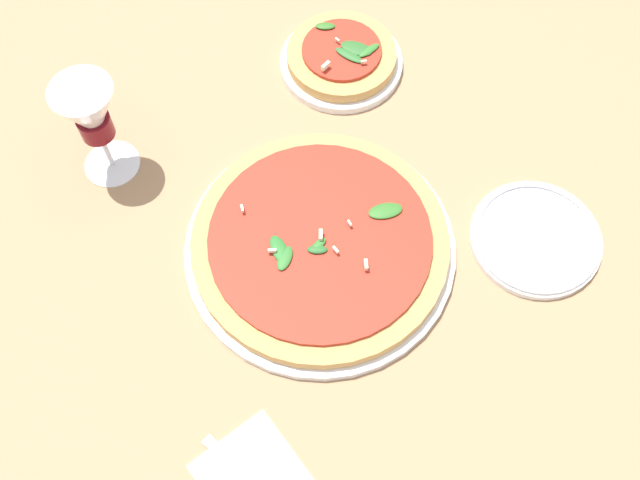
{
  "coord_description": "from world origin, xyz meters",
  "views": [
    {
      "loc": [
        0.38,
        -0.19,
        0.85
      ],
      "look_at": [
        -0.01,
        -0.01,
        0.03
      ],
      "focal_mm": 42.0,
      "sensor_mm": 36.0,
      "label": 1
    }
  ],
  "objects_px": {
    "pizza_personal_side": "(341,58)",
    "wine_glass": "(92,117)",
    "side_plate_white": "(536,238)",
    "pizza_arugula_main": "(320,245)"
  },
  "relations": [
    {
      "from": "wine_glass",
      "to": "pizza_arugula_main",
      "type": "bearing_deg",
      "value": 40.7
    },
    {
      "from": "pizza_arugula_main",
      "to": "pizza_personal_side",
      "type": "height_order",
      "value": "same"
    },
    {
      "from": "wine_glass",
      "to": "side_plate_white",
      "type": "bearing_deg",
      "value": 53.9
    },
    {
      "from": "pizza_arugula_main",
      "to": "pizza_personal_side",
      "type": "distance_m",
      "value": 0.3
    },
    {
      "from": "side_plate_white",
      "to": "wine_glass",
      "type": "bearing_deg",
      "value": -126.1
    },
    {
      "from": "pizza_personal_side",
      "to": "wine_glass",
      "type": "bearing_deg",
      "value": -85.5
    },
    {
      "from": "pizza_personal_side",
      "to": "side_plate_white",
      "type": "distance_m",
      "value": 0.38
    },
    {
      "from": "wine_glass",
      "to": "side_plate_white",
      "type": "distance_m",
      "value": 0.58
    },
    {
      "from": "pizza_personal_side",
      "to": "pizza_arugula_main",
      "type": "bearing_deg",
      "value": -30.12
    },
    {
      "from": "pizza_arugula_main",
      "to": "side_plate_white",
      "type": "xyz_separation_m",
      "value": [
        0.1,
        0.26,
        -0.01
      ]
    }
  ]
}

